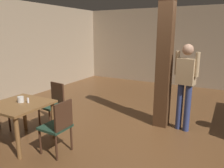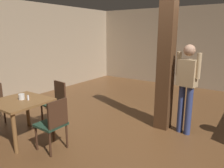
{
  "view_description": "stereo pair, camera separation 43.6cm",
  "coord_description": "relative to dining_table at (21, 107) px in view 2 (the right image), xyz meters",
  "views": [
    {
      "loc": [
        1.41,
        -3.67,
        1.94
      ],
      "look_at": [
        -0.63,
        0.06,
        0.92
      ],
      "focal_mm": 35.0,
      "sensor_mm": 36.0,
      "label": 1
    },
    {
      "loc": [
        1.78,
        -3.44,
        1.94
      ],
      "look_at": [
        -0.63,
        0.06,
        0.92
      ],
      "focal_mm": 35.0,
      "sensor_mm": 36.0,
      "label": 2
    }
  ],
  "objects": [
    {
      "name": "napkin_cup",
      "position": [
        -0.02,
        0.05,
        0.18
      ],
      "size": [
        0.11,
        0.11,
        0.1
      ],
      "primitive_type": "cylinder",
      "color": "beige",
      "rests_on": "dining_table"
    },
    {
      "name": "pillar",
      "position": [
        1.97,
        1.93,
        0.79
      ],
      "size": [
        0.28,
        0.28,
        2.8
      ],
      "primitive_type": "cube",
      "color": "#422816",
      "rests_on": "ground_plane"
    },
    {
      "name": "standing_person",
      "position": [
        2.41,
        1.91,
        0.39
      ],
      "size": [
        0.47,
        0.26,
        1.72
      ],
      "color": "tan",
      "rests_on": "ground_plane"
    },
    {
      "name": "wall_back",
      "position": [
        1.72,
        5.79,
        0.79
      ],
      "size": [
        8.0,
        0.1,
        2.8
      ],
      "primitive_type": "cube",
      "color": "gray",
      "rests_on": "ground_plane"
    },
    {
      "name": "chair_north",
      "position": [
        -0.03,
        0.85,
        -0.1
      ],
      "size": [
        0.47,
        0.47,
        0.89
      ],
      "color": "#1E3828",
      "rests_on": "ground_plane"
    },
    {
      "name": "salt_shaker",
      "position": [
        0.11,
        0.1,
        0.17
      ],
      "size": [
        0.03,
        0.03,
        0.09
      ],
      "primitive_type": "cylinder",
      "color": "silver",
      "rests_on": "dining_table"
    },
    {
      "name": "ground_plane",
      "position": [
        1.72,
        1.29,
        -0.61
      ],
      "size": [
        10.8,
        10.8,
        0.0
      ],
      "primitive_type": "plane",
      "color": "brown"
    },
    {
      "name": "wall_left",
      "position": [
        -2.28,
        1.29,
        0.79
      ],
      "size": [
        0.1,
        9.0,
        2.8
      ],
      "primitive_type": "cube",
      "color": "gray",
      "rests_on": "ground_plane"
    },
    {
      "name": "chair_east",
      "position": [
        0.85,
        0.03,
        -0.1
      ],
      "size": [
        0.43,
        0.43,
        0.89
      ],
      "color": "#1E3828",
      "rests_on": "ground_plane"
    },
    {
      "name": "dining_table",
      "position": [
        0.0,
        0.0,
        0.0
      ],
      "size": [
        0.92,
        0.92,
        0.73
      ],
      "color": "brown",
      "rests_on": "ground_plane"
    }
  ]
}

